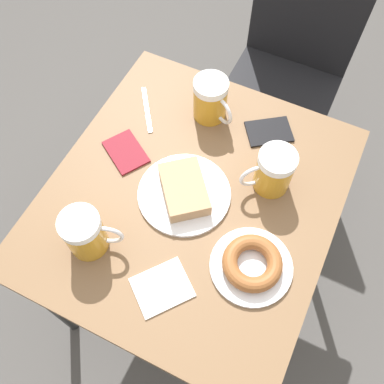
# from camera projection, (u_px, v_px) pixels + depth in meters

# --- Properties ---
(ground_plane) EXTENTS (8.00, 8.00, 0.00)m
(ground_plane) POSITION_uv_depth(u_px,v_px,m) (192.00, 277.00, 1.75)
(ground_plane) COLOR #474442
(table) EXTENTS (0.74, 0.82, 0.71)m
(table) POSITION_uv_depth(u_px,v_px,m) (192.00, 208.00, 1.19)
(table) COLOR brown
(table) RESTS_ON ground_plane
(chair) EXTENTS (0.40, 0.40, 0.92)m
(chair) POSITION_uv_depth(u_px,v_px,m) (292.00, 58.00, 1.58)
(chair) COLOR black
(chair) RESTS_ON ground_plane
(plate_with_cake) EXTENTS (0.24, 0.24, 0.05)m
(plate_with_cake) POSITION_uv_depth(u_px,v_px,m) (184.00, 191.00, 1.11)
(plate_with_cake) COLOR silver
(plate_with_cake) RESTS_ON table
(plate_with_donut) EXTENTS (0.20, 0.20, 0.05)m
(plate_with_donut) POSITION_uv_depth(u_px,v_px,m) (252.00, 264.00, 1.01)
(plate_with_donut) COLOR silver
(plate_with_donut) RESTS_ON table
(beer_mug_left) EXTENTS (0.12, 0.12, 0.13)m
(beer_mug_left) POSITION_uv_depth(u_px,v_px,m) (273.00, 171.00, 1.08)
(beer_mug_left) COLOR #C68C23
(beer_mug_left) RESTS_ON table
(beer_mug_center) EXTENTS (0.13, 0.10, 0.13)m
(beer_mug_center) POSITION_uv_depth(u_px,v_px,m) (211.00, 99.00, 1.19)
(beer_mug_center) COLOR #C68C23
(beer_mug_center) RESTS_ON table
(beer_mug_right) EXTENTS (0.14, 0.10, 0.13)m
(beer_mug_right) POSITION_uv_depth(u_px,v_px,m) (85.00, 233.00, 1.00)
(beer_mug_right) COLOR #C68C23
(beer_mug_right) RESTS_ON table
(napkin_folded) EXTENTS (0.16, 0.17, 0.00)m
(napkin_folded) POSITION_uv_depth(u_px,v_px,m) (162.00, 287.00, 1.00)
(napkin_folded) COLOR white
(napkin_folded) RESTS_ON table
(fork) EXTENTS (0.11, 0.14, 0.00)m
(fork) POSITION_uv_depth(u_px,v_px,m) (147.00, 110.00, 1.26)
(fork) COLOR silver
(fork) RESTS_ON table
(passport_near_edge) EXTENTS (0.15, 0.14, 0.01)m
(passport_near_edge) POSITION_uv_depth(u_px,v_px,m) (126.00, 152.00, 1.18)
(passport_near_edge) COLOR maroon
(passport_near_edge) RESTS_ON table
(passport_far_edge) EXTENTS (0.15, 0.14, 0.01)m
(passport_far_edge) POSITION_uv_depth(u_px,v_px,m) (269.00, 132.00, 1.22)
(passport_far_edge) COLOR black
(passport_far_edge) RESTS_ON table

